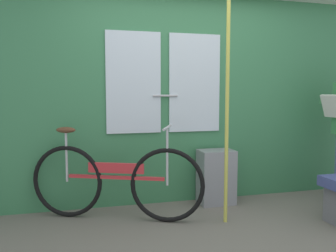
% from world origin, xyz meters
% --- Properties ---
extents(ground_plane, '(6.18, 3.90, 0.04)m').
position_xyz_m(ground_plane, '(0.00, 0.00, -0.02)').
color(ground_plane, '#666056').
extents(train_door_wall, '(5.18, 0.28, 2.39)m').
position_xyz_m(train_door_wall, '(-0.01, 1.14, 1.25)').
color(train_door_wall, '#387A4C').
rests_on(train_door_wall, ground_plane).
extents(bicycle_near_door, '(1.62, 0.77, 0.94)m').
position_xyz_m(bicycle_near_door, '(-0.81, 0.71, 0.39)').
color(bicycle_near_door, black).
rests_on(bicycle_near_door, ground_plane).
extents(trash_bin_by_wall, '(0.39, 0.28, 0.61)m').
position_xyz_m(trash_bin_by_wall, '(0.36, 0.93, 0.31)').
color(trash_bin_by_wall, gray).
rests_on(trash_bin_by_wall, ground_plane).
extents(handrail_pole, '(0.04, 0.04, 2.35)m').
position_xyz_m(handrail_pole, '(0.22, 0.36, 1.17)').
color(handrail_pole, '#C6C14C').
rests_on(handrail_pole, ground_plane).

